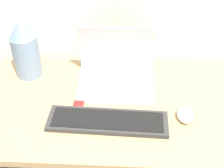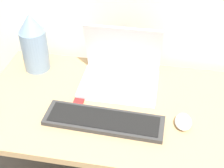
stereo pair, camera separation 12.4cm
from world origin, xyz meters
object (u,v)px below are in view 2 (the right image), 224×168
laptop (120,71)px  vase (34,43)px  keyboard (104,121)px  mouse (183,122)px  mp3_player (79,101)px

laptop → vase: bearing=175.0°
keyboard → vase: 0.50m
laptop → vase: vase is taller
keyboard → vase: size_ratio=1.67×
laptop → mouse: bearing=-38.8°
laptop → vase: (-0.40, 0.04, 0.08)m
mouse → mp3_player: bearing=172.8°
keyboard → vase: vase is taller
vase → mp3_player: (0.26, -0.21, -0.13)m
laptop → mp3_player: bearing=-131.0°
vase → keyboard: bearing=-38.3°
laptop → mp3_player: laptop is taller
keyboard → mp3_player: size_ratio=8.26×
keyboard → laptop: bearing=85.1°
laptop → keyboard: 0.27m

